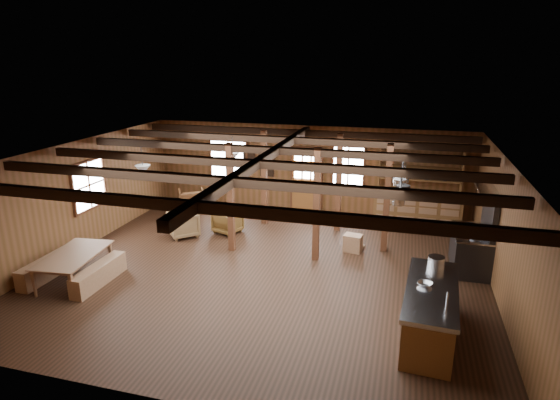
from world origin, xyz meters
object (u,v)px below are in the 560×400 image
dining_table (76,268)px  armchair_c (184,224)px  armchair_a (192,200)px  commercial_range (473,244)px  armchair_b (228,222)px  kitchen_island (430,312)px

dining_table → armchair_c: bearing=-25.6°
dining_table → armchair_a: armchair_a is taller
commercial_range → dining_table: size_ratio=1.07×
armchair_c → armchair_a: bearing=-22.8°
armchair_b → kitchen_island: bearing=163.4°
commercial_range → kitchen_island: bearing=-108.3°
kitchen_island → armchair_a: size_ratio=3.17×
kitchen_island → dining_table: size_ratio=1.40×
kitchen_island → armchair_c: (-6.45, 3.29, -0.13)m
armchair_a → dining_table: bearing=56.9°
dining_table → armchair_b: bearing=-36.7°
armchair_a → armchair_b: (1.83, -1.47, -0.05)m
kitchen_island → commercial_range: bearing=75.5°
commercial_range → armchair_a: bearing=165.1°
armchair_a → armchair_b: size_ratio=1.16×
kitchen_island → commercial_range: size_ratio=1.30×
dining_table → kitchen_island: bearing=-98.2°
kitchen_island → armchair_b: bearing=147.9°
commercial_range → armchair_b: bearing=173.6°
commercial_range → dining_table: 9.07m
armchair_a → armchair_b: armchair_a is taller
commercial_range → armchair_b: size_ratio=2.82×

